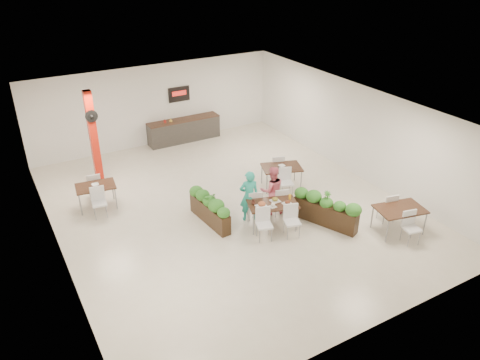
{
  "coord_description": "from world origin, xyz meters",
  "views": [
    {
      "loc": [
        -5.93,
        -11.08,
        7.45
      ],
      "look_at": [
        0.17,
        -0.42,
        1.1
      ],
      "focal_mm": 35.0,
      "sensor_mm": 36.0,
      "label": 1
    }
  ],
  "objects_px": {
    "side_table_a": "(96,189)",
    "side_table_c": "(400,212)",
    "planter_right": "(326,209)",
    "side_table_b": "(282,170)",
    "red_column": "(93,136)",
    "service_counter": "(184,130)",
    "main_table": "(272,207)",
    "diner_woman": "(272,190)",
    "diner_man": "(249,196)",
    "planter_left": "(210,207)"
  },
  "relations": [
    {
      "from": "planter_right",
      "to": "side_table_b",
      "type": "distance_m",
      "value": 2.57
    },
    {
      "from": "main_table",
      "to": "side_table_c",
      "type": "relative_size",
      "value": 1.15
    },
    {
      "from": "diner_man",
      "to": "side_table_a",
      "type": "height_order",
      "value": "diner_man"
    },
    {
      "from": "service_counter",
      "to": "diner_man",
      "type": "distance_m",
      "value": 6.62
    },
    {
      "from": "service_counter",
      "to": "diner_man",
      "type": "xyz_separation_m",
      "value": [
        -0.81,
        -6.57,
        0.3
      ]
    },
    {
      "from": "red_column",
      "to": "side_table_b",
      "type": "xyz_separation_m",
      "value": [
        5.17,
        -3.48,
        -1.01
      ]
    },
    {
      "from": "side_table_b",
      "to": "planter_left",
      "type": "bearing_deg",
      "value": -146.09
    },
    {
      "from": "diner_man",
      "to": "side_table_a",
      "type": "distance_m",
      "value": 4.74
    },
    {
      "from": "red_column",
      "to": "side_table_c",
      "type": "height_order",
      "value": "red_column"
    },
    {
      "from": "diner_man",
      "to": "main_table",
      "type": "bearing_deg",
      "value": 138.66
    },
    {
      "from": "diner_man",
      "to": "planter_left",
      "type": "height_order",
      "value": "diner_man"
    },
    {
      "from": "diner_woman",
      "to": "main_table",
      "type": "bearing_deg",
      "value": 75.59
    },
    {
      "from": "red_column",
      "to": "side_table_a",
      "type": "bearing_deg",
      "value": -106.42
    },
    {
      "from": "planter_right",
      "to": "red_column",
      "type": "bearing_deg",
      "value": 129.52
    },
    {
      "from": "main_table",
      "to": "diner_woman",
      "type": "distance_m",
      "value": 0.78
    },
    {
      "from": "diner_woman",
      "to": "side_table_a",
      "type": "xyz_separation_m",
      "value": [
        -4.51,
        2.95,
        -0.13
      ]
    },
    {
      "from": "side_table_b",
      "to": "main_table",
      "type": "bearing_deg",
      "value": -111.16
    },
    {
      "from": "side_table_a",
      "to": "side_table_b",
      "type": "xyz_separation_m",
      "value": [
        5.69,
        -1.73,
        0.01
      ]
    },
    {
      "from": "diner_woman",
      "to": "side_table_b",
      "type": "distance_m",
      "value": 1.7
    },
    {
      "from": "red_column",
      "to": "main_table",
      "type": "height_order",
      "value": "red_column"
    },
    {
      "from": "service_counter",
      "to": "main_table",
      "type": "distance_m",
      "value": 7.23
    },
    {
      "from": "service_counter",
      "to": "side_table_c",
      "type": "distance_m",
      "value": 9.56
    },
    {
      "from": "main_table",
      "to": "diner_man",
      "type": "relative_size",
      "value": 1.2
    },
    {
      "from": "diner_man",
      "to": "side_table_b",
      "type": "distance_m",
      "value": 2.33
    },
    {
      "from": "side_table_a",
      "to": "side_table_b",
      "type": "distance_m",
      "value": 5.95
    },
    {
      "from": "main_table",
      "to": "red_column",
      "type": "bearing_deg",
      "value": 123.77
    },
    {
      "from": "main_table",
      "to": "diner_man",
      "type": "distance_m",
      "value": 0.78
    },
    {
      "from": "service_counter",
      "to": "side_table_b",
      "type": "relative_size",
      "value": 1.8
    },
    {
      "from": "red_column",
      "to": "planter_right",
      "type": "distance_m",
      "value": 7.91
    },
    {
      "from": "planter_right",
      "to": "main_table",
      "type": "bearing_deg",
      "value": 153.99
    },
    {
      "from": "planter_left",
      "to": "side_table_a",
      "type": "relative_size",
      "value": 1.15
    },
    {
      "from": "service_counter",
      "to": "side_table_c",
      "type": "xyz_separation_m",
      "value": [
        2.54,
        -9.22,
        0.14
      ]
    },
    {
      "from": "planter_left",
      "to": "planter_right",
      "type": "bearing_deg",
      "value": -31.36
    },
    {
      "from": "side_table_b",
      "to": "red_column",
      "type": "bearing_deg",
      "value": 165.27
    },
    {
      "from": "planter_right",
      "to": "side_table_c",
      "type": "height_order",
      "value": "planter_right"
    },
    {
      "from": "red_column",
      "to": "service_counter",
      "type": "height_order",
      "value": "red_column"
    },
    {
      "from": "planter_left",
      "to": "side_table_b",
      "type": "height_order",
      "value": "planter_left"
    },
    {
      "from": "red_column",
      "to": "main_table",
      "type": "xyz_separation_m",
      "value": [
        3.58,
        -5.36,
        -1.01
      ]
    },
    {
      "from": "red_column",
      "to": "service_counter",
      "type": "bearing_deg",
      "value": 25.0
    },
    {
      "from": "main_table",
      "to": "service_counter",
      "type": "bearing_deg",
      "value": 86.69
    },
    {
      "from": "planter_right",
      "to": "side_table_c",
      "type": "xyz_separation_m",
      "value": [
        1.55,
        -1.31,
        0.13
      ]
    },
    {
      "from": "diner_man",
      "to": "diner_woman",
      "type": "distance_m",
      "value": 0.8
    },
    {
      "from": "service_counter",
      "to": "planter_right",
      "type": "distance_m",
      "value": 7.96
    },
    {
      "from": "side_table_a",
      "to": "side_table_c",
      "type": "xyz_separation_m",
      "value": [
        7.05,
        -5.6,
        0.01
      ]
    },
    {
      "from": "side_table_a",
      "to": "side_table_c",
      "type": "height_order",
      "value": "same"
    },
    {
      "from": "main_table",
      "to": "side_table_b",
      "type": "distance_m",
      "value": 2.46
    },
    {
      "from": "main_table",
      "to": "side_table_a",
      "type": "bearing_deg",
      "value": 138.68
    },
    {
      "from": "red_column",
      "to": "service_counter",
      "type": "xyz_separation_m",
      "value": [
        4.0,
        1.86,
        -1.15
      ]
    },
    {
      "from": "service_counter",
      "to": "diner_woman",
      "type": "bearing_deg",
      "value": -90.06
    },
    {
      "from": "diner_woman",
      "to": "red_column",
      "type": "bearing_deg",
      "value": -31.87
    }
  ]
}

